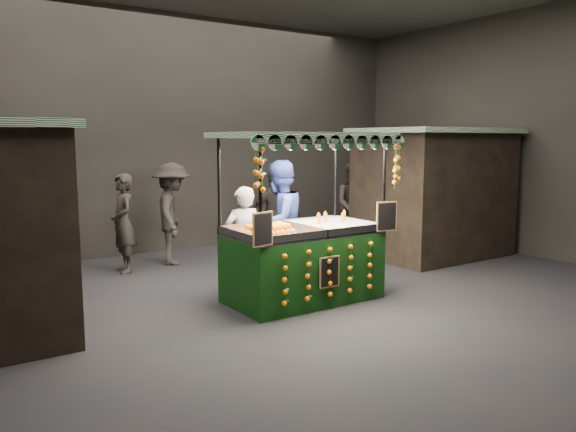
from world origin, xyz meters
TOP-DOWN VIEW (x-y plane):
  - ground at (0.00, 0.00)m, footprint 12.00×12.00m
  - market_hall at (0.00, 0.00)m, footprint 12.10×10.10m
  - neighbour_stall_right at (4.40, 1.50)m, footprint 3.00×2.20m
  - juice_stall at (0.25, 0.25)m, footprint 2.55×1.50m
  - vendor_grey at (-0.34, 1.05)m, footprint 0.63×0.43m
  - vendor_blue at (0.49, 1.31)m, footprint 1.19×1.06m
  - shopper_1 at (3.64, 3.07)m, footprint 1.15×1.09m
  - shopper_2 at (1.50, 2.99)m, footprint 1.11×0.67m
  - shopper_3 at (-0.38, 3.70)m, footprint 1.17×1.44m
  - shopper_5 at (3.84, 2.04)m, footprint 1.38×1.27m
  - shopper_6 at (-1.38, 3.56)m, footprint 0.45×0.67m

SIDE VIEW (x-z plane):
  - ground at x=0.00m, z-range 0.00..0.00m
  - juice_stall at x=0.25m, z-range -0.47..2.00m
  - shopper_5 at x=3.84m, z-range 0.00..1.54m
  - vendor_grey at x=-0.34m, z-range 0.00..1.67m
  - shopper_2 at x=1.50m, z-range 0.00..1.77m
  - shopper_6 at x=-1.38m, z-range 0.00..1.78m
  - shopper_1 at x=3.64m, z-range 0.00..1.87m
  - shopper_3 at x=-0.38m, z-range 0.00..1.94m
  - vendor_blue at x=0.49m, z-range 0.00..2.04m
  - neighbour_stall_right at x=4.40m, z-range 0.01..2.61m
  - market_hall at x=0.00m, z-range 0.86..5.91m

